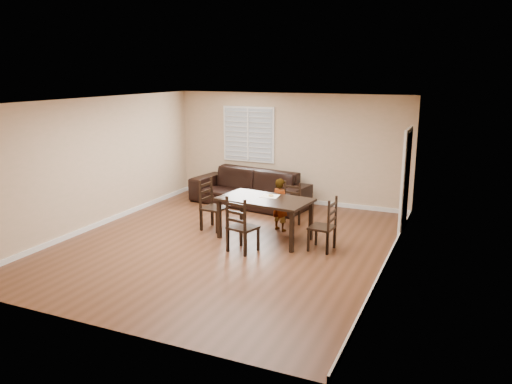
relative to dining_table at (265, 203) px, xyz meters
The scene contains 11 objects.
ground 1.09m from the dining_table, 134.57° to the right, with size 7.00×7.00×0.00m, color #58311E.
room 1.26m from the dining_table, 143.29° to the right, with size 6.04×7.04×2.72m.
dining_table is the anchor object (origin of this frame).
chair_near 1.14m from the dining_table, 82.62° to the left, with size 0.48×0.45×0.93m.
chair_far 0.96m from the dining_table, 98.03° to the right, with size 0.56×0.54×1.05m.
chair_left 1.36m from the dining_table, behind, with size 0.49×0.51×1.06m.
chair_right 1.35m from the dining_table, ahead, with size 0.45×0.48×1.00m.
child 0.66m from the dining_table, 82.89° to the left, with size 0.40×0.26×1.10m, color gray.
napkin 0.22m from the dining_table, 82.89° to the left, with size 0.33×0.33×0.00m, color white.
donut 0.23m from the dining_table, 76.55° to the left, with size 0.10×0.10×0.04m.
sofa 2.59m from the dining_table, 121.32° to the left, with size 2.92×1.14×0.85m, color black.
Camera 1 is at (4.15, -8.04, 3.22)m, focal length 35.00 mm.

